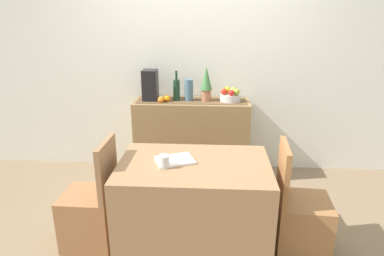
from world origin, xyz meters
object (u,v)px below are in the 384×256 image
object	(u,v)px
potted_plant	(206,83)
chair_near_window	(91,214)
fruit_bowl	(230,97)
chair_by_corner	(300,221)
wine_bottle	(177,90)
ceramic_vase	(189,90)
coffee_cup	(164,161)
open_book	(175,160)
coffee_maker	(150,85)
sideboard_console	(192,138)
dining_table	(194,206)

from	to	relation	value
potted_plant	chair_near_window	distance (m)	1.80
fruit_bowl	chair_by_corner	distance (m)	1.56
wine_bottle	ceramic_vase	xyz separation A→B (m)	(0.13, 0.00, -0.00)
fruit_bowl	coffee_cup	world-z (taller)	fruit_bowl
potted_plant	wine_bottle	bearing A→B (deg)	-180.00
chair_near_window	chair_by_corner	world-z (taller)	same
potted_plant	chair_by_corner	size ratio (longest dim) A/B	0.42
wine_bottle	chair_near_window	bearing A→B (deg)	-113.40
wine_bottle	potted_plant	distance (m)	0.34
wine_bottle	open_book	distance (m)	1.33
coffee_maker	ceramic_vase	bearing A→B (deg)	0.00
sideboard_console	potted_plant	size ratio (longest dim) A/B	3.37
wine_bottle	potted_plant	bearing A→B (deg)	0.00
ceramic_vase	open_book	world-z (taller)	ceramic_vase
wine_bottle	chair_by_corner	xyz separation A→B (m)	(1.11, -1.32, -0.74)
sideboard_console	ceramic_vase	bearing A→B (deg)	180.00
wine_bottle	dining_table	size ratio (longest dim) A/B	0.29
coffee_maker	open_book	size ratio (longest dim) A/B	1.21
wine_bottle	dining_table	bearing A→B (deg)	-78.56
dining_table	chair_by_corner	distance (m)	0.85
dining_table	chair_near_window	distance (m)	0.85
fruit_bowl	chair_by_corner	world-z (taller)	fruit_bowl
ceramic_vase	coffee_cup	size ratio (longest dim) A/B	2.58
wine_bottle	chair_by_corner	world-z (taller)	wine_bottle
ceramic_vase	coffee_cup	xyz separation A→B (m)	(-0.08, -1.40, -0.22)
fruit_bowl	coffee_cup	bearing A→B (deg)	-111.04
sideboard_console	chair_near_window	world-z (taller)	chair_near_window
fruit_bowl	ceramic_vase	size ratio (longest dim) A/B	0.97
potted_plant	open_book	world-z (taller)	potted_plant
chair_near_window	chair_by_corner	distance (m)	1.68
coffee_cup	open_book	bearing A→B (deg)	58.20
chair_by_corner	sideboard_console	bearing A→B (deg)	125.42
potted_plant	coffee_cup	bearing A→B (deg)	-101.07
wine_bottle	potted_plant	world-z (taller)	potted_plant
dining_table	wine_bottle	bearing A→B (deg)	101.44
wine_bottle	chair_near_window	size ratio (longest dim) A/B	0.37
fruit_bowl	coffee_cup	distance (m)	1.51
fruit_bowl	dining_table	size ratio (longest dim) A/B	0.20
coffee_maker	ceramic_vase	xyz separation A→B (m)	(0.43, 0.00, -0.05)
ceramic_vase	potted_plant	xyz separation A→B (m)	(0.19, 0.00, 0.09)
fruit_bowl	dining_table	bearing A→B (deg)	-103.79
fruit_bowl	coffee_cup	xyz separation A→B (m)	(-0.54, -1.40, -0.14)
chair_near_window	wine_bottle	bearing A→B (deg)	66.60
wine_bottle	chair_by_corner	size ratio (longest dim) A/B	0.37
ceramic_vase	chair_by_corner	distance (m)	1.80
sideboard_console	chair_near_window	xyz separation A→B (m)	(-0.74, -1.32, -0.18)
wine_bottle	coffee_cup	distance (m)	1.42
sideboard_console	fruit_bowl	distance (m)	0.65
potted_plant	coffee_maker	bearing A→B (deg)	180.00
potted_plant	open_book	xyz separation A→B (m)	(-0.21, -1.30, -0.34)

